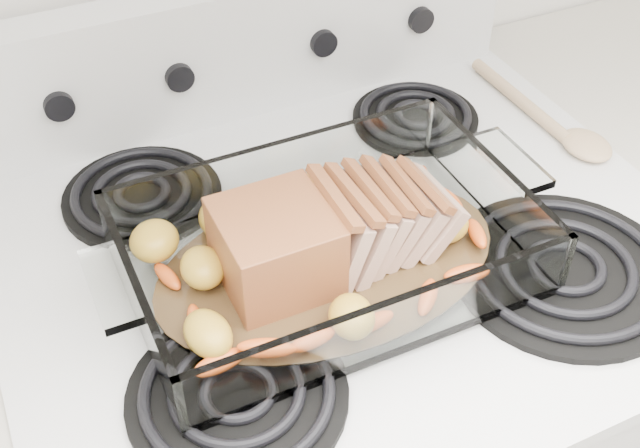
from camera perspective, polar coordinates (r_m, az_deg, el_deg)
name	(u,v)px	position (r m, az deg, el deg)	size (l,w,h in m)	color
baking_dish	(328,254)	(0.86, 0.57, -2.16)	(0.42, 0.27, 0.08)	white
pork_roast	(315,238)	(0.83, -0.37, -0.98)	(0.26, 0.11, 0.09)	#975A32
roast_vegetables	(312,233)	(0.87, -0.58, -0.61)	(0.32, 0.18, 0.04)	#FD5B15
wooden_spoon	(556,125)	(1.12, 16.46, 6.80)	(0.06, 0.27, 0.02)	tan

